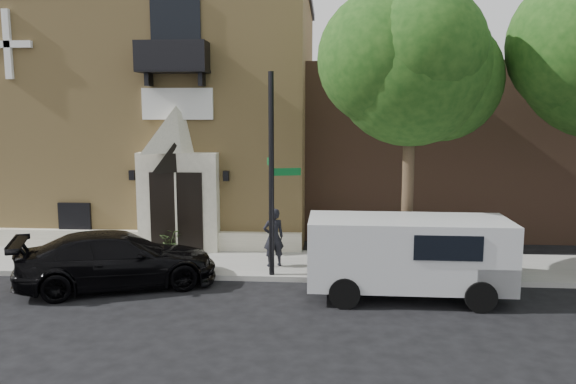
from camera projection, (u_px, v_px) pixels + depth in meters
The scene contains 12 objects.
ground at pixel (189, 280), 15.63m from camera, with size 120.00×120.00×0.00m, color black.
sidewalk at pixel (234, 264), 17.03m from camera, with size 42.00×3.00×0.15m, color gray.
church at pixel (163, 112), 23.04m from camera, with size 12.20×11.01×9.30m.
neighbour_building at pixel (526, 147), 23.20m from camera, with size 18.00×8.00×6.40m, color brown.
street_tree_left at pixel (413, 65), 14.71m from camera, with size 4.97×4.38×7.77m.
black_sedan at pixel (118, 260), 14.91m from camera, with size 2.09×5.15×1.49m, color black.
cargo_van at pixel (415, 254), 14.01m from camera, with size 5.00×2.16×2.02m.
street_sign at pixel (272, 175), 15.27m from camera, with size 1.00×0.87×5.56m.
fire_hydrant at pixel (451, 261), 15.67m from camera, with size 0.41×0.33×0.72m.
dumpster at pixel (470, 251), 15.56m from camera, with size 2.23×1.54×1.33m.
planter at pixel (171, 240), 18.08m from camera, with size 0.70×0.61×0.78m, color #405D2B.
pedestrian_near at pixel (274, 237), 16.39m from camera, with size 0.63×0.41×1.73m, color black.
Camera 1 is at (3.85, -14.89, 4.64)m, focal length 35.00 mm.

